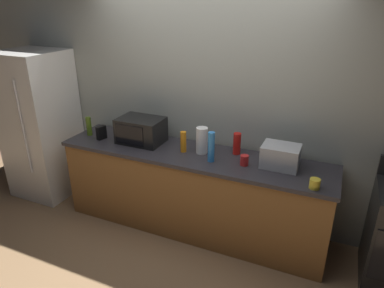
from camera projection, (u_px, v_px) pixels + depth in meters
name	position (u px, v px, depth m)	size (l,w,h in m)	color
ground_plane	(176.00, 248.00, 3.53)	(8.00, 8.00, 0.00)	#93704C
back_wall	(208.00, 100.00, 3.68)	(6.40, 0.10, 2.70)	#9EA399
counter_run	(192.00, 191.00, 3.69)	(2.84, 0.64, 0.90)	brown
refrigerator	(41.00, 125.00, 4.27)	(0.72, 0.73, 1.80)	white
microwave	(141.00, 130.00, 3.73)	(0.48, 0.35, 0.27)	black
toaster_oven	(280.00, 156.00, 3.20)	(0.34, 0.26, 0.21)	#B7BABF
paper_towel_roll	(202.00, 140.00, 3.47)	(0.12, 0.12, 0.27)	white
cordless_phone	(101.00, 133.00, 3.83)	(0.05, 0.11, 0.15)	black
bottle_dish_soap	(183.00, 142.00, 3.50)	(0.06, 0.06, 0.22)	orange
bottle_hot_sauce	(237.00, 144.00, 3.46)	(0.08, 0.08, 0.22)	red
bottle_olive_oil	(89.00, 126.00, 3.93)	(0.06, 0.06, 0.21)	#4C6B19
bottle_spray_cleaner	(211.00, 147.00, 3.28)	(0.07, 0.07, 0.30)	#338CE5
mug_yellow	(315.00, 184.00, 2.85)	(0.09, 0.09, 0.09)	yellow
mug_red	(244.00, 160.00, 3.25)	(0.08, 0.08, 0.10)	red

